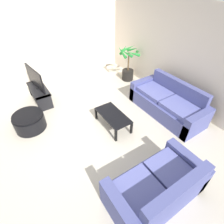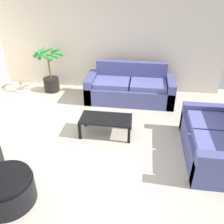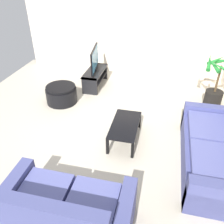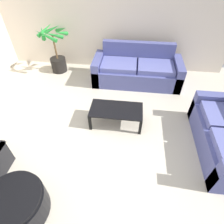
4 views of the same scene
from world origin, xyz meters
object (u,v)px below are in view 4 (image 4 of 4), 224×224
ottoman (17,205)px  potted_palm (57,54)px  coffee_table (116,111)px  couch_main (137,71)px

ottoman → potted_palm: bearing=100.9°
coffee_table → ottoman: bearing=-121.2°
couch_main → ottoman: (-1.45, -3.38, -0.09)m
couch_main → potted_palm: 2.18m
couch_main → coffee_table: couch_main is taller
couch_main → coffee_table: bearing=-102.6°
couch_main → coffee_table: size_ratio=2.15×
couch_main → potted_palm: bearing=173.1°
coffee_table → couch_main: bearing=77.4°
coffee_table → potted_palm: 2.58m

